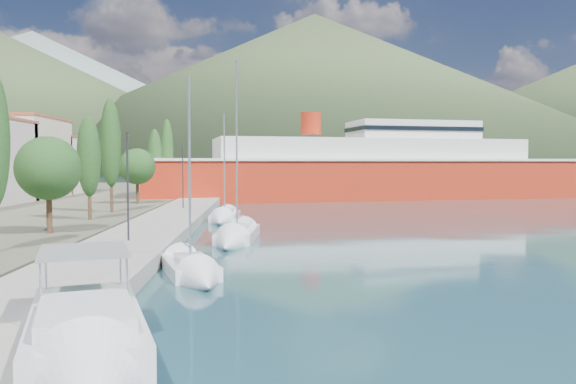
{
  "coord_description": "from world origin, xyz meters",
  "views": [
    {
      "loc": [
        -1.67,
        -17.91,
        5.17
      ],
      "look_at": [
        0.0,
        14.0,
        3.5
      ],
      "focal_mm": 35.0,
      "sensor_mm": 36.0,
      "label": 1
    }
  ],
  "objects": [
    {
      "name": "hills_far",
      "position": [
        138.59,
        618.73,
        77.39
      ],
      "size": [
        1480.0,
        900.0,
        180.0
      ],
      "color": "gray",
      "rests_on": "ground"
    },
    {
      "name": "quay",
      "position": [
        -9.0,
        26.0,
        0.4
      ],
      "size": [
        5.0,
        88.0,
        0.8
      ],
      "primitive_type": "cube",
      "color": "gray",
      "rests_on": "ground"
    },
    {
      "name": "tree_row",
      "position": [
        -14.92,
        32.0,
        5.62
      ],
      "size": [
        4.02,
        65.09,
        10.78
      ],
      "color": "#47301E",
      "rests_on": "land_strip"
    },
    {
      "name": "sailboat_near",
      "position": [
        -4.43,
        6.66,
        0.27
      ],
      "size": [
        4.0,
        7.18,
        9.88
      ],
      "color": "silver",
      "rests_on": "ground"
    },
    {
      "name": "sailboat_mid",
      "position": [
        -3.29,
        17.6,
        0.31
      ],
      "size": [
        3.22,
        9.08,
        12.8
      ],
      "color": "silver",
      "rests_on": "ground"
    },
    {
      "name": "ground",
      "position": [
        0.0,
        120.0,
        0.0
      ],
      "size": [
        1400.0,
        1400.0,
        0.0
      ],
      "primitive_type": "plane",
      "color": "#1F434C"
    },
    {
      "name": "sailboat_far",
      "position": [
        -4.79,
        30.7,
        0.29
      ],
      "size": [
        2.68,
        7.18,
        10.38
      ],
      "color": "silver",
      "rests_on": "ground"
    },
    {
      "name": "ferry",
      "position": [
        14.76,
        63.02,
        3.92
      ],
      "size": [
        66.3,
        25.19,
        12.89
      ],
      "color": "#B22712",
      "rests_on": "ground"
    },
    {
      "name": "hills_near",
      "position": [
        98.04,
        372.5,
        49.18
      ],
      "size": [
        1010.0,
        520.0,
        115.0
      ],
      "color": "#3B4C2C",
      "rests_on": "ground"
    },
    {
      "name": "lamp_posts",
      "position": [
        -9.0,
        13.59,
        4.08
      ],
      "size": [
        0.15,
        47.17,
        6.06
      ],
      "color": "#2D2D33",
      "rests_on": "quay"
    },
    {
      "name": "motor_cruiser",
      "position": [
        -5.64,
        -4.99,
        0.57
      ],
      "size": [
        5.45,
        9.82,
        3.48
      ],
      "color": "#0D1534",
      "rests_on": "ground"
    }
  ]
}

